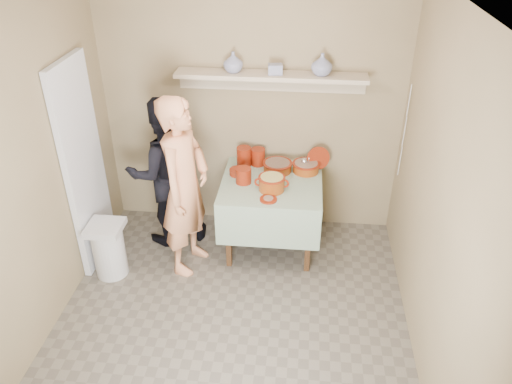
# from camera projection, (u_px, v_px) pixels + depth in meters

# --- Properties ---
(ground) EXTENTS (3.50, 3.50, 0.00)m
(ground) POSITION_uv_depth(u_px,v_px,m) (229.00, 334.00, 4.17)
(ground) COLOR #61594C
(ground) RESTS_ON ground
(tile_panel) EXTENTS (0.06, 0.70, 2.00)m
(tile_panel) POSITION_uv_depth(u_px,v_px,m) (84.00, 167.00, 4.58)
(tile_panel) COLOR silver
(tile_panel) RESTS_ON ground
(plate_stack_a) EXTENTS (0.15, 0.15, 0.20)m
(plate_stack_a) POSITION_uv_depth(u_px,v_px,m) (244.00, 157.00, 5.07)
(plate_stack_a) COLOR #6C1405
(plate_stack_a) RESTS_ON serving_table
(plate_stack_b) EXTENTS (0.15, 0.15, 0.17)m
(plate_stack_b) POSITION_uv_depth(u_px,v_px,m) (258.00, 157.00, 5.09)
(plate_stack_b) COLOR #6C1405
(plate_stack_b) RESTS_ON serving_table
(bowl_stack) EXTENTS (0.15, 0.15, 0.15)m
(bowl_stack) POSITION_uv_depth(u_px,v_px,m) (243.00, 176.00, 4.78)
(bowl_stack) COLOR #6C1405
(bowl_stack) RESTS_ON serving_table
(empty_bowl) EXTENTS (0.18, 0.18, 0.05)m
(empty_bowl) POSITION_uv_depth(u_px,v_px,m) (238.00, 172.00, 4.95)
(empty_bowl) COLOR #6C1405
(empty_bowl) RESTS_ON serving_table
(propped_lid) EXTENTS (0.25, 0.14, 0.23)m
(propped_lid) POSITION_uv_depth(u_px,v_px,m) (318.00, 158.00, 5.00)
(propped_lid) COLOR #6C1405
(propped_lid) RESTS_ON serving_table
(vase_right) EXTENTS (0.21, 0.21, 0.20)m
(vase_right) POSITION_uv_depth(u_px,v_px,m) (322.00, 64.00, 4.55)
(vase_right) COLOR navy
(vase_right) RESTS_ON wall_shelf
(vase_left) EXTENTS (0.22, 0.22, 0.19)m
(vase_left) POSITION_uv_depth(u_px,v_px,m) (233.00, 62.00, 4.62)
(vase_left) COLOR navy
(vase_left) RESTS_ON wall_shelf
(ceramic_box) EXTENTS (0.14, 0.11, 0.09)m
(ceramic_box) POSITION_uv_depth(u_px,v_px,m) (275.00, 69.00, 4.60)
(ceramic_box) COLOR navy
(ceramic_box) RESTS_ON wall_shelf
(person_cook) EXTENTS (0.56, 0.72, 1.74)m
(person_cook) POSITION_uv_depth(u_px,v_px,m) (185.00, 187.00, 4.53)
(person_cook) COLOR #E99564
(person_cook) RESTS_ON ground
(person_helper) EXTENTS (0.95, 0.87, 1.57)m
(person_helper) POSITION_uv_depth(u_px,v_px,m) (165.00, 172.00, 4.94)
(person_helper) COLOR black
(person_helper) RESTS_ON ground
(room_shell) EXTENTS (3.04, 3.54, 2.62)m
(room_shell) POSITION_uv_depth(u_px,v_px,m) (222.00, 164.00, 3.33)
(room_shell) COLOR #8E7B57
(room_shell) RESTS_ON ground
(serving_table) EXTENTS (0.97, 0.97, 0.76)m
(serving_table) POSITION_uv_depth(u_px,v_px,m) (272.00, 192.00, 4.90)
(serving_table) COLOR #4C2D16
(serving_table) RESTS_ON ground
(cazuela_meat_a) EXTENTS (0.30, 0.30, 0.10)m
(cazuela_meat_a) POSITION_uv_depth(u_px,v_px,m) (277.00, 166.00, 4.98)
(cazuela_meat_a) COLOR #702503
(cazuela_meat_a) RESTS_ON serving_table
(cazuela_meat_b) EXTENTS (0.28, 0.28, 0.10)m
(cazuela_meat_b) POSITION_uv_depth(u_px,v_px,m) (306.00, 166.00, 4.98)
(cazuela_meat_b) COLOR #702503
(cazuela_meat_b) RESTS_ON serving_table
(ladle) EXTENTS (0.08, 0.26, 0.19)m
(ladle) POSITION_uv_depth(u_px,v_px,m) (305.00, 161.00, 4.96)
(ladle) COLOR silver
(ladle) RESTS_ON cazuela_meat_b
(cazuela_rice) EXTENTS (0.33, 0.25, 0.14)m
(cazuela_rice) POSITION_uv_depth(u_px,v_px,m) (272.00, 182.00, 4.65)
(cazuela_rice) COLOR #702503
(cazuela_rice) RESTS_ON serving_table
(front_plate) EXTENTS (0.16, 0.16, 0.03)m
(front_plate) POSITION_uv_depth(u_px,v_px,m) (268.00, 199.00, 4.54)
(front_plate) COLOR #6C1405
(front_plate) RESTS_ON serving_table
(wall_shelf) EXTENTS (1.80, 0.25, 0.21)m
(wall_shelf) POSITION_uv_depth(u_px,v_px,m) (271.00, 77.00, 4.69)
(wall_shelf) COLOR #BEAB8D
(wall_shelf) RESTS_ON room_shell
(trash_bin) EXTENTS (0.32, 0.32, 0.56)m
(trash_bin) POSITION_uv_depth(u_px,v_px,m) (109.00, 249.00, 4.70)
(trash_bin) COLOR silver
(trash_bin) RESTS_ON ground
(electrical_cord) EXTENTS (0.01, 0.05, 0.90)m
(electrical_cord) POSITION_uv_depth(u_px,v_px,m) (404.00, 132.00, 4.65)
(electrical_cord) COLOR silver
(electrical_cord) RESTS_ON wall_shelf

